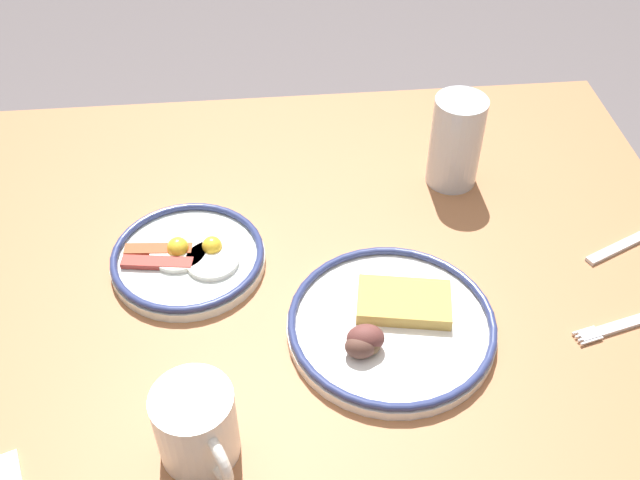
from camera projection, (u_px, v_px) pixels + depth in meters
dining_table at (303, 327)px, 1.05m from camera, size 1.13×0.91×0.74m
plate_near_main at (188, 257)px, 1.00m from camera, size 0.21×0.21×0.04m
plate_center_pancakes at (390, 324)px, 0.91m from camera, size 0.26×0.26×0.05m
coffee_mug at (197, 426)px, 0.77m from camera, size 0.09×0.11×0.10m
drinking_glass at (455, 146)px, 1.10m from camera, size 0.08×0.08×0.14m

